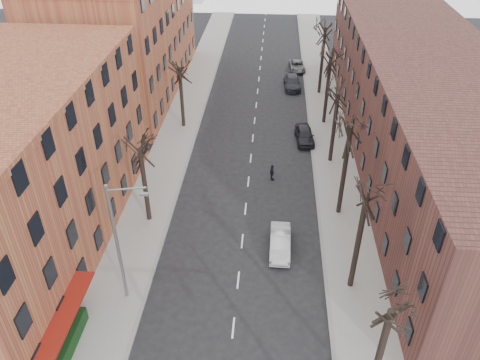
# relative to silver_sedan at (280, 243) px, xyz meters

# --- Properties ---
(sidewalk_left) EXTENTS (4.00, 90.00, 0.15)m
(sidewalk_left) POSITION_rel_silver_sedan_xyz_m (-10.84, 19.73, -0.62)
(sidewalk_left) COLOR gray
(sidewalk_left) RESTS_ON ground
(sidewalk_right) EXTENTS (4.00, 90.00, 0.15)m
(sidewalk_right) POSITION_rel_silver_sedan_xyz_m (5.16, 19.73, -0.62)
(sidewalk_right) COLOR gray
(sidewalk_right) RESTS_ON ground
(building_left_near) EXTENTS (12.00, 26.00, 12.00)m
(building_left_near) POSITION_rel_silver_sedan_xyz_m (-18.84, -0.27, 5.30)
(building_left_near) COLOR brown
(building_left_near) RESTS_ON ground
(building_left_far) EXTENTS (12.00, 28.00, 14.00)m
(building_left_far) POSITION_rel_silver_sedan_xyz_m (-18.84, 28.73, 6.30)
(building_left_far) COLOR brown
(building_left_far) RESTS_ON ground
(building_right) EXTENTS (12.00, 50.00, 10.00)m
(building_right) POSITION_rel_silver_sedan_xyz_m (13.16, 14.73, 4.30)
(building_right) COLOR #4E2A24
(building_right) RESTS_ON ground
(awning_left) EXTENTS (1.20, 7.00, 0.15)m
(awning_left) POSITION_rel_silver_sedan_xyz_m (-12.24, -9.27, -0.70)
(awning_left) COLOR maroon
(awning_left) RESTS_ON ground
(hedge) EXTENTS (0.80, 6.00, 1.00)m
(hedge) POSITION_rel_silver_sedan_xyz_m (-12.34, -10.27, -0.05)
(hedge) COLOR black
(hedge) RESTS_ON sidewalk_left
(tree_right_b) EXTENTS (5.20, 5.20, 10.80)m
(tree_right_b) POSITION_rel_silver_sedan_xyz_m (4.76, -3.27, -0.70)
(tree_right_b) COLOR black
(tree_right_b) RESTS_ON ground
(tree_right_c) EXTENTS (5.20, 5.20, 11.60)m
(tree_right_c) POSITION_rel_silver_sedan_xyz_m (4.76, 4.73, -0.70)
(tree_right_c) COLOR black
(tree_right_c) RESTS_ON ground
(tree_right_d) EXTENTS (5.20, 5.20, 10.00)m
(tree_right_d) POSITION_rel_silver_sedan_xyz_m (4.76, 12.73, -0.70)
(tree_right_d) COLOR black
(tree_right_d) RESTS_ON ground
(tree_right_e) EXTENTS (5.20, 5.20, 10.80)m
(tree_right_e) POSITION_rel_silver_sedan_xyz_m (4.76, 20.73, -0.70)
(tree_right_e) COLOR black
(tree_right_e) RESTS_ON ground
(tree_right_f) EXTENTS (5.20, 5.20, 11.60)m
(tree_right_f) POSITION_rel_silver_sedan_xyz_m (4.76, 28.73, -0.70)
(tree_right_f) COLOR black
(tree_right_f) RESTS_ON ground
(tree_left_a) EXTENTS (5.20, 5.20, 9.50)m
(tree_left_a) POSITION_rel_silver_sedan_xyz_m (-10.44, 2.73, -0.70)
(tree_left_a) COLOR black
(tree_left_a) RESTS_ON ground
(tree_left_b) EXTENTS (5.20, 5.20, 9.50)m
(tree_left_b) POSITION_rel_silver_sedan_xyz_m (-10.44, 18.73, -0.70)
(tree_left_b) COLOR black
(tree_left_b) RESTS_ON ground
(streetlight) EXTENTS (2.45, 0.22, 9.03)m
(streetlight) POSITION_rel_silver_sedan_xyz_m (-9.87, -5.27, 4.32)
(streetlight) COLOR slate
(streetlight) RESTS_ON ground
(silver_sedan) EXTENTS (1.51, 4.23, 1.39)m
(silver_sedan) POSITION_rel_silver_sedan_xyz_m (0.00, 0.00, 0.00)
(silver_sedan) COLOR #A3A6AA
(silver_sedan) RESTS_ON ground
(parked_car_near) EXTENTS (2.12, 4.45, 1.47)m
(parked_car_near) POSITION_rel_silver_sedan_xyz_m (2.46, 16.48, 0.04)
(parked_car_near) COLOR black
(parked_car_near) RESTS_ON ground
(parked_car_mid) EXTENTS (2.22, 4.98, 1.42)m
(parked_car_mid) POSITION_rel_silver_sedan_xyz_m (1.46, 30.23, 0.01)
(parked_car_mid) COLOR black
(parked_car_mid) RESTS_ON ground
(parked_car_far) EXTENTS (2.35, 4.49, 1.21)m
(parked_car_far) POSITION_rel_silver_sedan_xyz_m (2.24, 36.29, -0.09)
(parked_car_far) COLOR #505457
(parked_car_far) RESTS_ON ground
(pedestrian_crossing) EXTENTS (0.59, 0.98, 1.57)m
(pedestrian_crossing) POSITION_rel_silver_sedan_xyz_m (-0.75, 9.19, 0.09)
(pedestrian_crossing) COLOR black
(pedestrian_crossing) RESTS_ON ground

